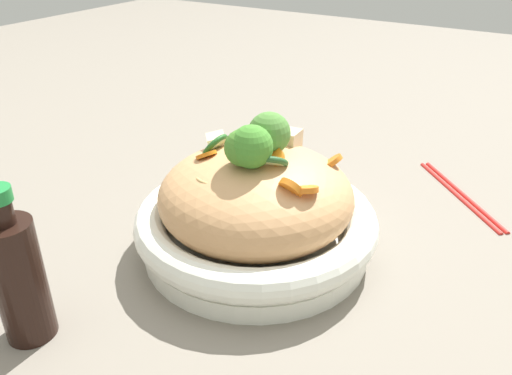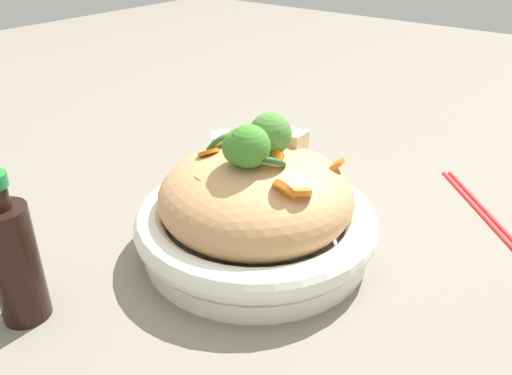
# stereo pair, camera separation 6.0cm
# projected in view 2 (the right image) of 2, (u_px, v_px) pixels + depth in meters

# --- Properties ---
(ground_plane) EXTENTS (3.00, 3.00, 0.00)m
(ground_plane) POSITION_uv_depth(u_px,v_px,m) (256.00, 248.00, 0.64)
(ground_plane) COLOR gray
(serving_bowl) EXTENTS (0.29, 0.29, 0.06)m
(serving_bowl) POSITION_uv_depth(u_px,v_px,m) (256.00, 227.00, 0.62)
(serving_bowl) COLOR white
(serving_bowl) RESTS_ON ground_plane
(noodle_heap) EXTENTS (0.23, 0.23, 0.11)m
(noodle_heap) POSITION_uv_depth(u_px,v_px,m) (256.00, 195.00, 0.60)
(noodle_heap) COLOR tan
(noodle_heap) RESTS_ON serving_bowl
(broccoli_florets) EXTENTS (0.07, 0.11, 0.06)m
(broccoli_florets) POSITION_uv_depth(u_px,v_px,m) (255.00, 142.00, 0.56)
(broccoli_florets) COLOR #8EB269
(broccoli_florets) RESTS_ON serving_bowl
(carrot_coins) EXTENTS (0.16, 0.13, 0.04)m
(carrot_coins) POSITION_uv_depth(u_px,v_px,m) (283.00, 169.00, 0.57)
(carrot_coins) COLOR orange
(carrot_coins) RESTS_ON serving_bowl
(zucchini_slices) EXTENTS (0.13, 0.06, 0.04)m
(zucchini_slices) POSITION_uv_depth(u_px,v_px,m) (246.00, 154.00, 0.59)
(zucchini_slices) COLOR beige
(zucchini_slices) RESTS_ON serving_bowl
(chicken_chunks) EXTENTS (0.11, 0.09, 0.03)m
(chicken_chunks) POSITION_uv_depth(u_px,v_px,m) (272.00, 141.00, 0.63)
(chicken_chunks) COLOR beige
(chicken_chunks) RESTS_ON serving_bowl
(soy_sauce_bottle) EXTENTS (0.05, 0.05, 0.16)m
(soy_sauce_bottle) POSITION_uv_depth(u_px,v_px,m) (14.00, 260.00, 0.50)
(soy_sauce_bottle) COLOR black
(soy_sauce_bottle) RESTS_ON ground_plane
(chopsticks_pair) EXTENTS (0.16, 0.17, 0.01)m
(chopsticks_pair) POSITION_uv_depth(u_px,v_px,m) (478.00, 205.00, 0.73)
(chopsticks_pair) COLOR red
(chopsticks_pair) RESTS_ON ground_plane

